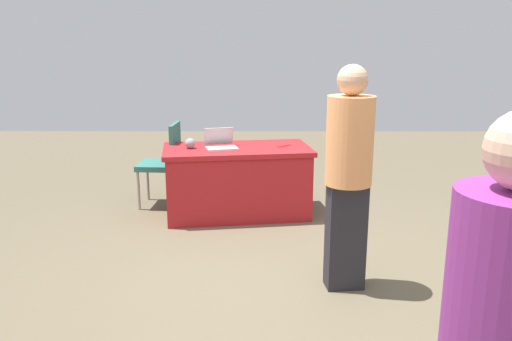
# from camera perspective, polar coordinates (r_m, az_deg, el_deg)

# --- Properties ---
(ground_plane) EXTENTS (14.40, 14.40, 0.00)m
(ground_plane) POSITION_cam_1_polar(r_m,az_deg,el_deg) (3.98, 2.07, -13.07)
(ground_plane) COLOR brown
(table_foreground) EXTENTS (1.65, 1.02, 0.74)m
(table_foreground) POSITION_cam_1_polar(r_m,az_deg,el_deg) (5.53, -2.10, -1.14)
(table_foreground) COLOR #AD1E23
(table_foreground) RESTS_ON ground
(chair_aisle) EXTENTS (0.47, 0.47, 0.95)m
(chair_aisle) POSITION_cam_1_polar(r_m,az_deg,el_deg) (5.88, -10.10, 1.26)
(chair_aisle) COLOR #9E9993
(chair_aisle) RESTS_ON ground
(person_attendee_browsing) EXTENTS (0.38, 0.38, 1.67)m
(person_attendee_browsing) POSITION_cam_1_polar(r_m,az_deg,el_deg) (3.77, 10.24, 0.27)
(person_attendee_browsing) COLOR #26262D
(person_attendee_browsing) RESTS_ON ground
(laptop_silver) EXTENTS (0.39, 0.37, 0.21)m
(laptop_silver) POSITION_cam_1_polar(r_m,az_deg,el_deg) (5.41, -3.93, 2.92)
(laptop_silver) COLOR silver
(laptop_silver) RESTS_ON table_foreground
(yarn_ball) EXTENTS (0.11, 0.11, 0.11)m
(yarn_ball) POSITION_cam_1_polar(r_m,az_deg,el_deg) (5.41, -7.32, 3.00)
(yarn_ball) COLOR gray
(yarn_ball) RESTS_ON table_foreground
(scissors_red) EXTENTS (0.15, 0.15, 0.01)m
(scissors_red) POSITION_cam_1_polar(r_m,az_deg,el_deg) (5.51, 3.13, 2.77)
(scissors_red) COLOR red
(scissors_red) RESTS_ON table_foreground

